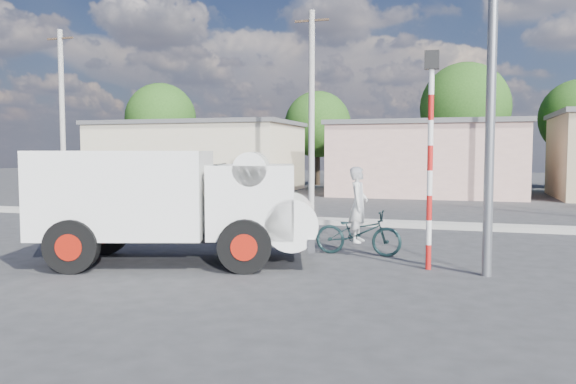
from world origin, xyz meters
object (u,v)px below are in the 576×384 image
(truck, at_px, (178,201))
(traffic_pole, at_px, (430,141))
(streetlight, at_px, (484,12))
(bicycle, at_px, (358,232))
(cyclist, at_px, (358,218))

(truck, bearing_deg, traffic_pole, -7.42)
(traffic_pole, distance_m, streetlight, 2.56)
(streetlight, bearing_deg, truck, -174.52)
(streetlight, bearing_deg, traffic_pole, 162.27)
(traffic_pole, bearing_deg, bicycle, 144.58)
(bicycle, xyz_separation_m, traffic_pole, (1.63, -1.16, 2.07))
(truck, relative_size, bicycle, 3.09)
(bicycle, height_order, cyclist, cyclist)
(cyclist, height_order, traffic_pole, traffic_pole)
(traffic_pole, bearing_deg, cyclist, 144.58)
(cyclist, bearing_deg, streetlight, -118.55)
(bicycle, relative_size, streetlight, 0.22)
(cyclist, xyz_separation_m, traffic_pole, (1.63, -1.16, 1.73))
(bicycle, height_order, traffic_pole, traffic_pole)
(truck, height_order, traffic_pole, traffic_pole)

